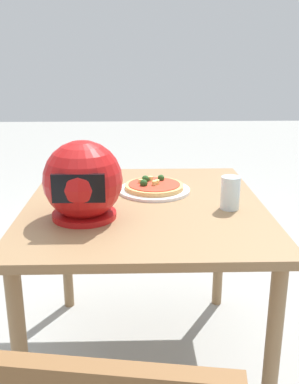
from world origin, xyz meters
TOP-DOWN VIEW (x-y plane):
  - ground_plane at (0.00, 0.00)m, footprint 14.00×14.00m
  - dining_table at (0.00, 0.00)m, footprint 0.90×1.03m
  - pizza_plate at (-0.04, -0.14)m, footprint 0.30×0.30m
  - pizza at (-0.04, -0.14)m, footprint 0.24×0.24m
  - motorcycle_helmet at (0.21, 0.16)m, footprint 0.27×0.27m
  - drinking_glass at (-0.31, 0.08)m, footprint 0.07×0.07m

SIDE VIEW (x-z plane):
  - ground_plane at x=0.00m, z-range 0.00..0.00m
  - dining_table at x=0.00m, z-range 0.27..1.00m
  - pizza_plate at x=-0.04m, z-range 0.72..0.73m
  - pizza at x=-0.04m, z-range 0.72..0.77m
  - drinking_glass at x=-0.31m, z-range 0.72..0.84m
  - motorcycle_helmet at x=0.21m, z-range 0.72..0.99m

